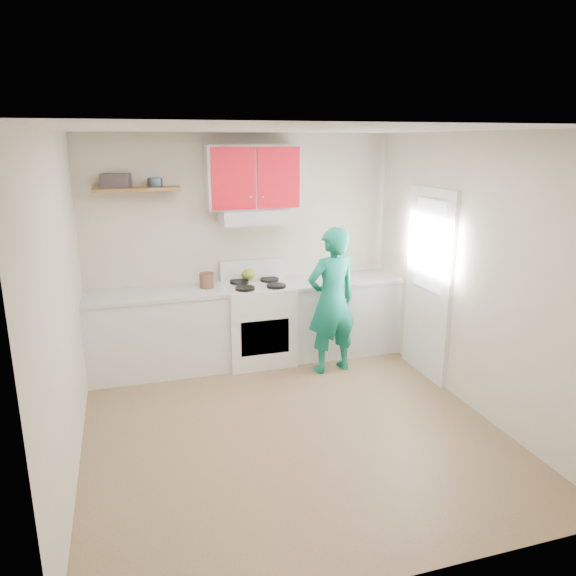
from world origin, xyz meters
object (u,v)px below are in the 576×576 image
object	(u,v)px
person	(332,301)
kettle	(248,274)
stove	(258,323)
tin	(155,182)
crock	(207,281)

from	to	relation	value
person	kettle	bearing A→B (deg)	-54.54
stove	person	world-z (taller)	person
person	stove	bearing A→B (deg)	-44.96
tin	crock	size ratio (longest dim) A/B	0.83
crock	person	size ratio (longest dim) A/B	0.12
tin	crock	bearing A→B (deg)	-12.61
crock	person	distance (m)	1.41
stove	person	distance (m)	0.94
tin	person	xyz separation A→B (m)	(1.77, -0.67, -1.27)
person	crock	bearing A→B (deg)	-32.96
kettle	crock	world-z (taller)	crock
stove	tin	size ratio (longest dim) A/B	5.85
tin	stove	bearing A→B (deg)	-8.65
tin	kettle	xyz separation A→B (m)	(1.01, 0.10, -1.09)
tin	kettle	bearing A→B (deg)	5.43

